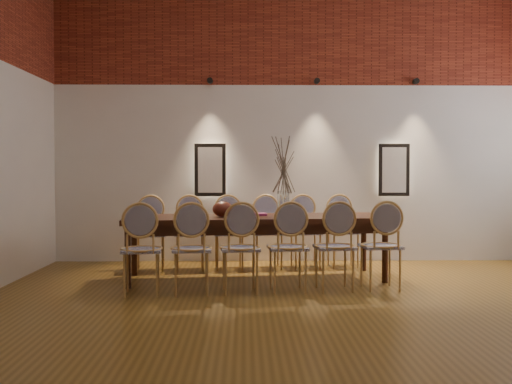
{
  "coord_description": "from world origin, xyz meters",
  "views": [
    {
      "loc": [
        -0.82,
        -5.01,
        1.28
      ],
      "look_at": [
        -0.69,
        1.67,
        1.05
      ],
      "focal_mm": 42.0,
      "sensor_mm": 36.0,
      "label": 1
    }
  ],
  "objects_px": {
    "chair_near_a": "(142,250)",
    "chair_near_e": "(335,247)",
    "chair_near_f": "(380,246)",
    "chair_far_d": "(268,233)",
    "dining_table": "(255,248)",
    "chair_far_b": "(190,234)",
    "vase": "(283,203)",
    "chair_near_b": "(191,249)",
    "book": "(255,214)",
    "chair_far_c": "(229,233)",
    "chair_far_e": "(306,232)",
    "chair_far_f": "(343,232)",
    "bowl": "(223,209)",
    "chair_near_c": "(240,248)",
    "chair_far_a": "(150,234)",
    "chair_near_d": "(288,247)"
  },
  "relations": [
    {
      "from": "chair_near_a",
      "to": "chair_near_e",
      "type": "bearing_deg",
      "value": 0.0
    },
    {
      "from": "chair_near_f",
      "to": "chair_far_d",
      "type": "bearing_deg",
      "value": 123.47
    },
    {
      "from": "dining_table",
      "to": "chair_far_b",
      "type": "height_order",
      "value": "chair_far_b"
    },
    {
      "from": "vase",
      "to": "dining_table",
      "type": "bearing_deg",
      "value": -174.27
    },
    {
      "from": "chair_near_b",
      "to": "book",
      "type": "bearing_deg",
      "value": 47.44
    },
    {
      "from": "chair_near_f",
      "to": "chair_far_d",
      "type": "height_order",
      "value": "same"
    },
    {
      "from": "chair_far_c",
      "to": "chair_far_e",
      "type": "height_order",
      "value": "same"
    },
    {
      "from": "chair_near_f",
      "to": "chair_far_c",
      "type": "height_order",
      "value": "same"
    },
    {
      "from": "chair_near_b",
      "to": "chair_far_f",
      "type": "xyz_separation_m",
      "value": [
        1.88,
        1.74,
        0.0
      ]
    },
    {
      "from": "chair_near_e",
      "to": "bowl",
      "type": "xyz_separation_m",
      "value": [
        -1.22,
        0.6,
        0.37
      ]
    },
    {
      "from": "chair_far_e",
      "to": "book",
      "type": "bearing_deg",
      "value": 42.79
    },
    {
      "from": "bowl",
      "to": "chair_far_f",
      "type": "bearing_deg",
      "value": 31.99
    },
    {
      "from": "chair_near_e",
      "to": "chair_far_e",
      "type": "xyz_separation_m",
      "value": [
        -0.15,
        1.54,
        0.0
      ]
    },
    {
      "from": "chair_near_c",
      "to": "bowl",
      "type": "height_order",
      "value": "chair_near_c"
    },
    {
      "from": "chair_far_a",
      "to": "chair_far_b",
      "type": "xyz_separation_m",
      "value": [
        0.51,
        0.05,
        0.0
      ]
    },
    {
      "from": "chair_far_b",
      "to": "bowl",
      "type": "relative_size",
      "value": 3.92
    },
    {
      "from": "book",
      "to": "chair_far_d",
      "type": "bearing_deg",
      "value": 76.38
    },
    {
      "from": "chair_near_a",
      "to": "chair_near_f",
      "type": "xyz_separation_m",
      "value": [
        2.54,
        0.25,
        0.0
      ]
    },
    {
      "from": "chair_far_e",
      "to": "vase",
      "type": "height_order",
      "value": "vase"
    },
    {
      "from": "chair_far_c",
      "to": "book",
      "type": "xyz_separation_m",
      "value": [
        0.33,
        -0.67,
        0.3
      ]
    },
    {
      "from": "chair_far_a",
      "to": "chair_far_f",
      "type": "height_order",
      "value": "same"
    },
    {
      "from": "chair_far_f",
      "to": "dining_table",
      "type": "bearing_deg",
      "value": 31.17
    },
    {
      "from": "chair_near_e",
      "to": "chair_near_f",
      "type": "height_order",
      "value": "same"
    },
    {
      "from": "chair_near_a",
      "to": "chair_far_e",
      "type": "distance_m",
      "value": 2.56
    },
    {
      "from": "vase",
      "to": "bowl",
      "type": "bearing_deg",
      "value": -170.33
    },
    {
      "from": "chair_far_a",
      "to": "chair_far_d",
      "type": "xyz_separation_m",
      "value": [
        1.52,
        0.15,
        0.0
      ]
    },
    {
      "from": "chair_near_b",
      "to": "chair_far_a",
      "type": "xyz_separation_m",
      "value": [
        -0.66,
        1.49,
        0.0
      ]
    },
    {
      "from": "chair_far_a",
      "to": "chair_near_e",
      "type": "bearing_deg",
      "value": 142.9
    },
    {
      "from": "chair_far_f",
      "to": "chair_far_b",
      "type": "bearing_deg",
      "value": -0.0
    },
    {
      "from": "dining_table",
      "to": "chair_far_e",
      "type": "relative_size",
      "value": 3.26
    },
    {
      "from": "chair_near_d",
      "to": "vase",
      "type": "height_order",
      "value": "vase"
    },
    {
      "from": "chair_near_b",
      "to": "chair_far_f",
      "type": "relative_size",
      "value": 1.0
    },
    {
      "from": "chair_far_e",
      "to": "dining_table",
      "type": "bearing_deg",
      "value": 45.24
    },
    {
      "from": "chair_far_a",
      "to": "chair_far_f",
      "type": "bearing_deg",
      "value": 180.0
    },
    {
      "from": "dining_table",
      "to": "chair_far_b",
      "type": "xyz_separation_m",
      "value": [
        -0.84,
        0.69,
        0.09
      ]
    },
    {
      "from": "chair_far_d",
      "to": "vase",
      "type": "relative_size",
      "value": 3.13
    },
    {
      "from": "chair_near_d",
      "to": "chair_far_e",
      "type": "distance_m",
      "value": 1.63
    },
    {
      "from": "dining_table",
      "to": "bowl",
      "type": "distance_m",
      "value": 0.61
    },
    {
      "from": "chair_far_f",
      "to": "chair_near_c",
      "type": "bearing_deg",
      "value": 45.24
    },
    {
      "from": "chair_near_f",
      "to": "chair_far_c",
      "type": "relative_size",
      "value": 1.0
    },
    {
      "from": "chair_far_d",
      "to": "bowl",
      "type": "xyz_separation_m",
      "value": [
        -0.56,
        -0.88,
        0.37
      ]
    },
    {
      "from": "chair_near_c",
      "to": "book",
      "type": "height_order",
      "value": "chair_near_c"
    },
    {
      "from": "chair_far_d",
      "to": "chair_far_e",
      "type": "relative_size",
      "value": 1.0
    },
    {
      "from": "chair_near_c",
      "to": "chair_far_f",
      "type": "bearing_deg",
      "value": 45.24
    },
    {
      "from": "dining_table",
      "to": "chair_near_d",
      "type": "distance_m",
      "value": 0.82
    },
    {
      "from": "chair_near_d",
      "to": "chair_far_d",
      "type": "xyz_separation_m",
      "value": [
        -0.15,
        1.54,
        0.0
      ]
    },
    {
      "from": "chair_near_d",
      "to": "chair_near_a",
      "type": "bearing_deg",
      "value": -180.0
    },
    {
      "from": "chair_near_a",
      "to": "chair_far_a",
      "type": "bearing_deg",
      "value": 90.0
    },
    {
      "from": "chair_far_a",
      "to": "vase",
      "type": "distance_m",
      "value": 1.84
    },
    {
      "from": "chair_near_f",
      "to": "chair_far_d",
      "type": "relative_size",
      "value": 1.0
    }
  ]
}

